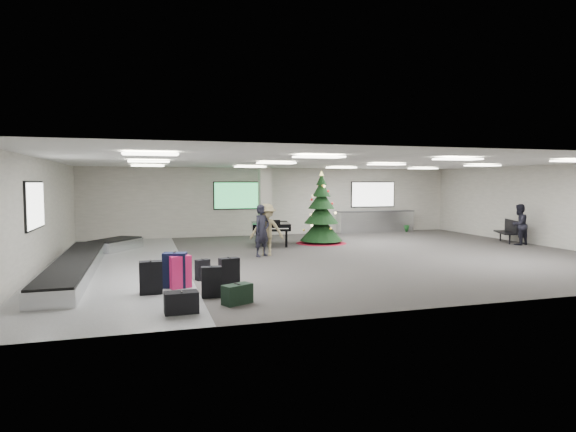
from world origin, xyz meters
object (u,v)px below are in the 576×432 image
object	(u,v)px
traveler_b	(267,230)
potted_plant_right	(405,223)
service_counter	(375,221)
traveler_a	(262,231)
bench	(507,230)
pink_suitcase	(180,272)
grand_piano	(271,226)
potted_plant_left	(323,227)
baggage_carousel	(86,261)
traveler_bench	(519,225)
christmas_tree	(321,219)

from	to	relation	value
traveler_b	potted_plant_right	size ratio (longest dim) A/B	2.13
service_counter	traveler_a	size ratio (longest dim) A/B	2.30
bench	potted_plant_right	distance (m)	5.49
pink_suitcase	grand_piano	xyz separation A→B (m)	(4.01, 6.85, 0.37)
traveler_a	potted_plant_right	world-z (taller)	traveler_a
potted_plant_left	traveler_a	bearing A→B (deg)	-126.97
grand_piano	traveler_a	world-z (taller)	traveler_a
baggage_carousel	traveler_b	bearing A→B (deg)	8.02
grand_piano	potted_plant_right	bearing A→B (deg)	32.97
bench	traveler_a	world-z (taller)	traveler_a
baggage_carousel	traveler_bench	xyz separation A→B (m)	(16.07, 0.59, 0.61)
baggage_carousel	bench	size ratio (longest dim) A/B	6.12
baggage_carousel	potted_plant_left	size ratio (longest dim) A/B	13.35
bench	traveler_bench	distance (m)	0.85
service_counter	potted_plant_left	world-z (taller)	service_counter
christmas_tree	traveler_a	bearing A→B (deg)	-138.95
baggage_carousel	potted_plant_left	bearing A→B (deg)	33.43
pink_suitcase	traveler_bench	xyz separation A→B (m)	(13.61, 4.17, 0.43)
pink_suitcase	traveler_a	bearing A→B (deg)	35.94
service_counter	bench	size ratio (longest dim) A/B	2.55
traveler_bench	potted_plant_right	distance (m)	6.22
traveler_a	traveler_bench	distance (m)	10.59
christmas_tree	potted_plant_right	distance (m)	6.62
christmas_tree	potted_plant_left	xyz separation A→B (m)	(1.30, 3.19, -0.66)
traveler_bench	pink_suitcase	bearing A→B (deg)	1.48
christmas_tree	pink_suitcase	bearing A→B (deg)	-131.68
baggage_carousel	christmas_tree	size ratio (longest dim) A/B	3.25
baggage_carousel	traveler_bench	bearing A→B (deg)	2.11
bench	traveler_b	bearing A→B (deg)	-152.84
traveler_b	potted_plant_right	bearing A→B (deg)	49.93
bench	potted_plant_right	bearing A→B (deg)	132.67
traveler_bench	bench	bearing A→B (deg)	-114.76
pink_suitcase	grand_piano	world-z (taller)	grand_piano
pink_suitcase	baggage_carousel	bearing A→B (deg)	106.23
grand_piano	christmas_tree	bearing A→B (deg)	13.56
bench	potted_plant_right	world-z (taller)	bench
grand_piano	traveler_b	world-z (taller)	traveler_b
grand_piano	traveler_bench	size ratio (longest dim) A/B	1.28
christmas_tree	service_counter	bearing A→B (deg)	38.67
service_counter	traveler_a	bearing A→B (deg)	-140.28
traveler_a	bench	bearing A→B (deg)	-26.16
christmas_tree	bench	xyz separation A→B (m)	(7.53, -2.01, -0.48)
pink_suitcase	bench	xyz separation A→B (m)	(13.74, 4.96, 0.15)
christmas_tree	grand_piano	xyz separation A→B (m)	(-2.20, -0.12, -0.26)
baggage_carousel	pink_suitcase	xyz separation A→B (m)	(2.46, -3.58, 0.18)
grand_piano	traveler_b	xyz separation A→B (m)	(-0.78, -2.47, 0.13)
baggage_carousel	grand_piano	size ratio (longest dim) A/B	4.62
pink_suitcase	potted_plant_right	world-z (taller)	potted_plant_right
service_counter	bench	bearing A→B (deg)	-57.85
traveler_bench	potted_plant_right	world-z (taller)	traveler_bench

